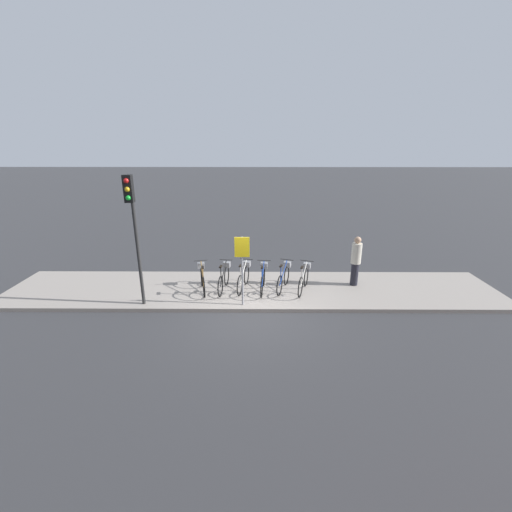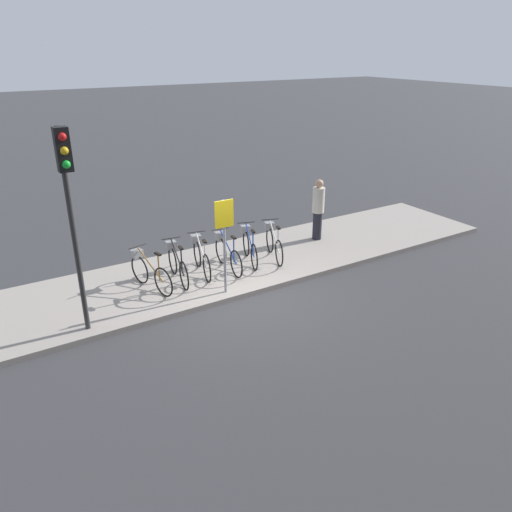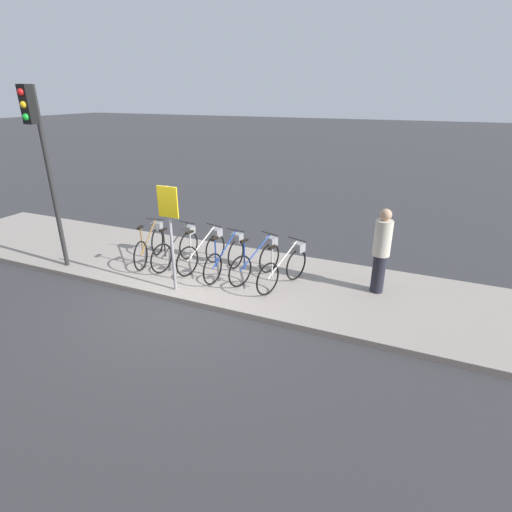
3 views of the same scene
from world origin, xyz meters
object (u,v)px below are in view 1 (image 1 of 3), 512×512
parked_bicycle_4 (284,277)px  traffic_light (133,215)px  parked_bicycle_3 (263,278)px  parked_bicycle_1 (224,277)px  parked_bicycle_0 (202,278)px  pedestrian (356,260)px  parked_bicycle_5 (304,278)px  sign_post (242,260)px  parked_bicycle_2 (244,276)px

parked_bicycle_4 → traffic_light: (-4.43, -1.26, 2.37)m
parked_bicycle_3 → parked_bicycle_1: bearing=177.8°
parked_bicycle_0 → parked_bicycle_3: (2.04, 0.02, 0.00)m
pedestrian → traffic_light: traffic_light is taller
parked_bicycle_4 → parked_bicycle_5: same height
parked_bicycle_3 → parked_bicycle_4: same height
sign_post → parked_bicycle_4: bearing=42.1°
parked_bicycle_5 → pedestrian: (1.82, 0.48, 0.48)m
parked_bicycle_5 → sign_post: 2.52m
parked_bicycle_2 → parked_bicycle_4: bearing=-1.2°
parked_bicycle_2 → sign_post: 1.62m
parked_bicycle_4 → parked_bicycle_5: size_ratio=1.00×
parked_bicycle_4 → sign_post: size_ratio=0.72×
parked_bicycle_0 → traffic_light: bearing=-145.9°
parked_bicycle_0 → pedestrian: bearing=5.3°
parked_bicycle_4 → traffic_light: bearing=-164.1°
pedestrian → sign_post: size_ratio=0.81×
traffic_light → sign_post: size_ratio=1.82×
parked_bicycle_2 → sign_post: bearing=-89.5°
parked_bicycle_5 → traffic_light: 5.73m
parked_bicycle_2 → parked_bicycle_3: size_ratio=0.99×
pedestrian → parked_bicycle_2: bearing=-175.0°
parked_bicycle_1 → traffic_light: bearing=-153.3°
parked_bicycle_3 → parked_bicycle_5: size_ratio=1.04×
parked_bicycle_1 → pedestrian: pedestrian is taller
parked_bicycle_0 → parked_bicycle_3: 2.04m
parked_bicycle_1 → parked_bicycle_2: bearing=6.8°
parked_bicycle_1 → traffic_light: size_ratio=0.41×
parked_bicycle_3 → parked_bicycle_4: 0.72m
parked_bicycle_1 → parked_bicycle_4: same height
parked_bicycle_3 → sign_post: sign_post is taller
parked_bicycle_0 → parked_bicycle_2: 1.40m
parked_bicycle_1 → pedestrian: size_ratio=0.93×
parked_bicycle_1 → traffic_light: (-2.40, -1.21, 2.37)m
parked_bicycle_3 → sign_post: (-0.64, -1.12, 1.04)m
parked_bicycle_2 → parked_bicycle_5: same height
parked_bicycle_3 → parked_bicycle_5: bearing=-0.7°
parked_bicycle_2 → traffic_light: size_ratio=0.41×
parked_bicycle_5 → sign_post: (-2.01, -1.10, 1.04)m
sign_post → parked_bicycle_5: bearing=28.6°
parked_bicycle_2 → parked_bicycle_1: bearing=-173.2°
parked_bicycle_4 → parked_bicycle_5: (0.67, -0.12, 0.00)m
parked_bicycle_2 → sign_post: sign_post is taller
parked_bicycle_2 → parked_bicycle_0: bearing=-173.7°
parked_bicycle_1 → traffic_light: traffic_light is taller
parked_bicycle_1 → pedestrian: 4.55m
parked_bicycle_4 → pedestrian: (2.49, 0.36, 0.48)m
parked_bicycle_0 → traffic_light: size_ratio=0.41×
traffic_light → sign_post: bearing=0.8°
sign_post → parked_bicycle_1: bearing=120.1°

